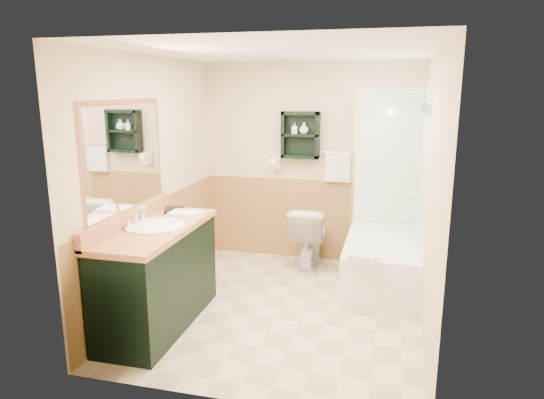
{
  "coord_description": "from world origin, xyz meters",
  "views": [
    {
      "loc": [
        0.96,
        -4.27,
        2.09
      ],
      "look_at": [
        -0.15,
        0.2,
        1.03
      ],
      "focal_mm": 32.0,
      "sensor_mm": 36.0,
      "label": 1
    }
  ],
  "objects_px": {
    "wall_shelf": "(300,135)",
    "vanity": "(158,276)",
    "hair_dryer": "(276,163)",
    "bathtub": "(382,262)",
    "soap_bottle_b": "(304,129)",
    "vanity_book": "(164,199)",
    "toilet": "(309,237)",
    "soap_bottle_a": "(295,131)"
  },
  "relations": [
    {
      "from": "vanity",
      "to": "toilet",
      "type": "relative_size",
      "value": 1.95
    },
    {
      "from": "vanity_book",
      "to": "soap_bottle_b",
      "type": "relative_size",
      "value": 1.8
    },
    {
      "from": "soap_bottle_a",
      "to": "bathtub",
      "type": "bearing_deg",
      "value": -27.5
    },
    {
      "from": "hair_dryer",
      "to": "soap_bottle_a",
      "type": "distance_m",
      "value": 0.46
    },
    {
      "from": "wall_shelf",
      "to": "vanity_book",
      "type": "bearing_deg",
      "value": -125.63
    },
    {
      "from": "hair_dryer",
      "to": "soap_bottle_a",
      "type": "bearing_deg",
      "value": -7.39
    },
    {
      "from": "toilet",
      "to": "soap_bottle_b",
      "type": "bearing_deg",
      "value": -59.63
    },
    {
      "from": "bathtub",
      "to": "vanity",
      "type": "bearing_deg",
      "value": -143.43
    },
    {
      "from": "wall_shelf",
      "to": "soap_bottle_b",
      "type": "height_order",
      "value": "wall_shelf"
    },
    {
      "from": "bathtub",
      "to": "soap_bottle_b",
      "type": "height_order",
      "value": "soap_bottle_b"
    },
    {
      "from": "soap_bottle_b",
      "to": "toilet",
      "type": "bearing_deg",
      "value": -60.03
    },
    {
      "from": "toilet",
      "to": "vanity",
      "type": "bearing_deg",
      "value": 59.84
    },
    {
      "from": "toilet",
      "to": "soap_bottle_a",
      "type": "distance_m",
      "value": 1.27
    },
    {
      "from": "wall_shelf",
      "to": "vanity",
      "type": "height_order",
      "value": "wall_shelf"
    },
    {
      "from": "soap_bottle_a",
      "to": "vanity_book",
      "type": "bearing_deg",
      "value": -123.92
    },
    {
      "from": "vanity",
      "to": "wall_shelf",
      "type": "bearing_deg",
      "value": 65.88
    },
    {
      "from": "bathtub",
      "to": "vanity_book",
      "type": "bearing_deg",
      "value": -156.54
    },
    {
      "from": "bathtub",
      "to": "soap_bottle_b",
      "type": "relative_size",
      "value": 11.05
    },
    {
      "from": "bathtub",
      "to": "toilet",
      "type": "relative_size",
      "value": 2.03
    },
    {
      "from": "vanity",
      "to": "hair_dryer",
      "type": "bearing_deg",
      "value": 73.62
    },
    {
      "from": "soap_bottle_a",
      "to": "soap_bottle_b",
      "type": "relative_size",
      "value": 0.97
    },
    {
      "from": "toilet",
      "to": "vanity_book",
      "type": "height_order",
      "value": "vanity_book"
    },
    {
      "from": "wall_shelf",
      "to": "toilet",
      "type": "distance_m",
      "value": 1.22
    },
    {
      "from": "vanity",
      "to": "soap_bottle_a",
      "type": "height_order",
      "value": "soap_bottle_a"
    },
    {
      "from": "toilet",
      "to": "soap_bottle_a",
      "type": "relative_size",
      "value": 5.62
    },
    {
      "from": "vanity",
      "to": "vanity_book",
      "type": "height_order",
      "value": "vanity_book"
    },
    {
      "from": "bathtub",
      "to": "toilet",
      "type": "xyz_separation_m",
      "value": [
        -0.86,
        0.36,
        0.11
      ]
    },
    {
      "from": "wall_shelf",
      "to": "soap_bottle_a",
      "type": "xyz_separation_m",
      "value": [
        -0.07,
        -0.01,
        0.05
      ]
    },
    {
      "from": "hair_dryer",
      "to": "vanity_book",
      "type": "height_order",
      "value": "hair_dryer"
    },
    {
      "from": "bathtub",
      "to": "soap_bottle_a",
      "type": "relative_size",
      "value": 11.39
    },
    {
      "from": "toilet",
      "to": "hair_dryer",
      "type": "bearing_deg",
      "value": -26.55
    },
    {
      "from": "vanity",
      "to": "vanity_book",
      "type": "distance_m",
      "value": 0.8
    },
    {
      "from": "vanity",
      "to": "vanity_book",
      "type": "xyz_separation_m",
      "value": [
        -0.17,
        0.52,
        0.58
      ]
    },
    {
      "from": "hair_dryer",
      "to": "soap_bottle_a",
      "type": "height_order",
      "value": "soap_bottle_a"
    },
    {
      "from": "vanity",
      "to": "soap_bottle_b",
      "type": "height_order",
      "value": "soap_bottle_b"
    },
    {
      "from": "wall_shelf",
      "to": "hair_dryer",
      "type": "height_order",
      "value": "wall_shelf"
    },
    {
      "from": "wall_shelf",
      "to": "toilet",
      "type": "xyz_separation_m",
      "value": [
        0.16,
        -0.21,
        -1.19
      ]
    },
    {
      "from": "vanity_book",
      "to": "vanity",
      "type": "bearing_deg",
      "value": -93.96
    },
    {
      "from": "soap_bottle_a",
      "to": "soap_bottle_b",
      "type": "distance_m",
      "value": 0.11
    },
    {
      "from": "wall_shelf",
      "to": "soap_bottle_b",
      "type": "xyz_separation_m",
      "value": [
        0.04,
        -0.01,
        0.07
      ]
    },
    {
      "from": "hair_dryer",
      "to": "vanity",
      "type": "height_order",
      "value": "hair_dryer"
    },
    {
      "from": "wall_shelf",
      "to": "soap_bottle_a",
      "type": "bearing_deg",
      "value": -175.84
    }
  ]
}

